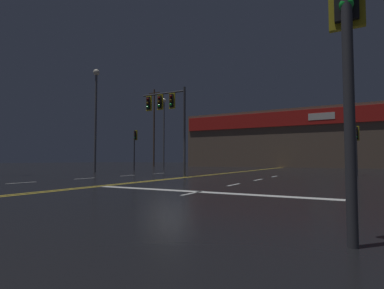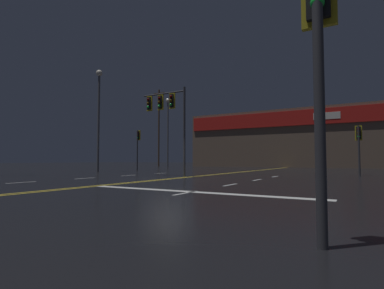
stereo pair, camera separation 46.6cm
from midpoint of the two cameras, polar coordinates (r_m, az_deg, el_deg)
ground_plane at (r=16.35m, az=-5.30°, el=-6.59°), size 200.00×200.00×0.00m
road_markings at (r=15.18m, az=-4.70°, el=-6.85°), size 13.12×60.00×0.01m
traffic_signal_median at (r=19.30m, az=-5.69°, el=6.89°), size 3.23×0.36×5.56m
traffic_signal_corner_northwest at (r=30.26m, az=-11.25°, el=0.69°), size 0.42×0.36×4.00m
traffic_signal_corner_northeast at (r=22.72m, az=28.25°, el=0.92°), size 0.42×0.36×3.32m
traffic_signal_corner_southeast at (r=4.38m, az=24.57°, el=19.92°), size 0.42×0.36×3.70m
streetlight_near_right at (r=39.61m, az=-5.72°, el=4.06°), size 0.56×0.56×9.18m
streetlight_median_approach at (r=27.93m, az=-18.31°, el=7.05°), size 0.56×0.56×9.08m
building_backdrop at (r=47.98m, az=17.61°, el=0.81°), size 29.63×10.23×8.15m
utility_pole_row at (r=42.02m, az=15.58°, el=4.47°), size 44.74×0.26×12.94m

